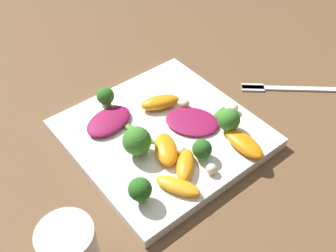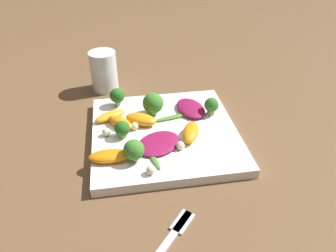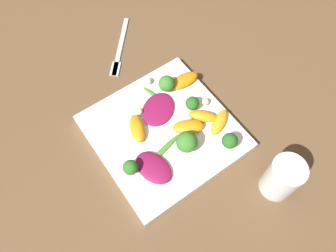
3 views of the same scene
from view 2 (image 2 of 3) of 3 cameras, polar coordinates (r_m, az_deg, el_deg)
ground_plane at (r=0.65m, az=-0.57°, el=-2.00°), size 2.40×2.40×0.00m
plate at (r=0.64m, az=-0.58°, el=-1.34°), size 0.28×0.28×0.02m
drinking_glass at (r=0.81m, az=-11.11°, el=9.36°), size 0.06×0.06×0.10m
fork at (r=0.47m, az=-0.78°, el=-20.34°), size 0.14×0.15×0.01m
radicchio_leaf_0 at (r=0.69m, az=3.96°, el=3.12°), size 0.07×0.09×0.01m
radicchio_leaf_1 at (r=0.60m, az=-1.68°, el=-3.03°), size 0.11×0.10×0.01m
orange_segment_0 at (r=0.57m, az=-10.09°, el=-5.18°), size 0.07×0.04×0.02m
orange_segment_1 at (r=0.65m, az=-8.32°, el=0.62°), size 0.06×0.06×0.02m
orange_segment_2 at (r=0.61m, az=3.96°, el=-1.09°), size 0.05×0.07×0.02m
orange_segment_3 at (r=0.65m, az=-4.74°, el=1.16°), size 0.07×0.06×0.02m
orange_segment_4 at (r=0.68m, az=-10.06°, el=1.76°), size 0.07×0.05×0.01m
broccoli_floret_0 at (r=0.71m, az=-8.84°, el=5.19°), size 0.03×0.03×0.04m
broccoli_floret_1 at (r=0.67m, az=-2.63°, el=3.95°), size 0.04×0.04×0.05m
broccoli_floret_2 at (r=0.68m, az=7.57°, el=3.54°), size 0.03×0.03×0.04m
broccoli_floret_3 at (r=0.62m, az=-7.98°, el=-0.52°), size 0.03×0.03×0.03m
broccoli_floret_4 at (r=0.56m, az=-5.97°, el=-4.20°), size 0.04×0.04×0.04m
arugula_sprig_0 at (r=0.67m, az=1.15°, el=1.62°), size 0.09×0.03×0.01m
arugula_sprig_1 at (r=0.57m, az=-2.63°, el=-5.50°), size 0.03×0.07×0.00m
macadamia_nut_0 at (r=0.59m, az=2.16°, el=-3.40°), size 0.02×0.02×0.02m
macadamia_nut_1 at (r=0.63m, az=-10.68°, el=-0.86°), size 0.02×0.02×0.02m
macadamia_nut_2 at (r=0.54m, az=-3.00°, el=-7.64°), size 0.02×0.02×0.02m
macadamia_nut_3 at (r=0.64m, az=-5.86°, el=-0.03°), size 0.02×0.02×0.02m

